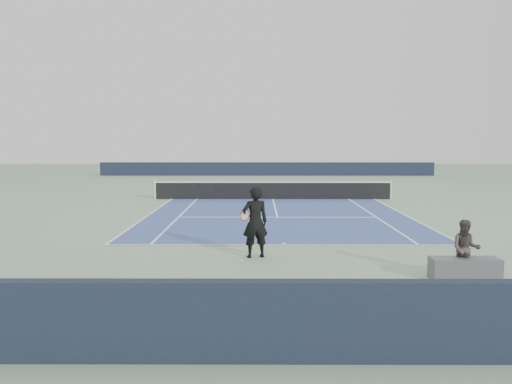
{
  "coord_description": "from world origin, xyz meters",
  "views": [
    {
      "loc": [
        -0.81,
        -26.87,
        3.22
      ],
      "look_at": [
        -0.89,
        -6.71,
        1.1
      ],
      "focal_mm": 35.0,
      "sensor_mm": 36.0,
      "label": 1
    }
  ],
  "objects_px": {
    "spectator_bench": "(465,258)",
    "tennis_ball": "(242,261)",
    "tennis_net": "(273,190)",
    "tennis_player": "(255,222)"
  },
  "relations": [
    {
      "from": "tennis_player",
      "to": "spectator_bench",
      "type": "height_order",
      "value": "tennis_player"
    },
    {
      "from": "tennis_net",
      "to": "tennis_player",
      "type": "distance_m",
      "value": 13.46
    },
    {
      "from": "tennis_net",
      "to": "spectator_bench",
      "type": "distance_m",
      "value": 16.08
    },
    {
      "from": "spectator_bench",
      "to": "tennis_ball",
      "type": "bearing_deg",
      "value": 163.02
    },
    {
      "from": "tennis_net",
      "to": "tennis_player",
      "type": "xyz_separation_m",
      "value": [
        -0.89,
        -13.42,
        0.48
      ]
    },
    {
      "from": "tennis_net",
      "to": "tennis_ball",
      "type": "relative_size",
      "value": 186.69
    },
    {
      "from": "tennis_player",
      "to": "spectator_bench",
      "type": "bearing_deg",
      "value": -24.01
    },
    {
      "from": "tennis_player",
      "to": "spectator_bench",
      "type": "relative_size",
      "value": 1.2
    },
    {
      "from": "tennis_ball",
      "to": "spectator_bench",
      "type": "distance_m",
      "value": 5.47
    },
    {
      "from": "tennis_net",
      "to": "tennis_player",
      "type": "relative_size",
      "value": 6.56
    }
  ]
}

